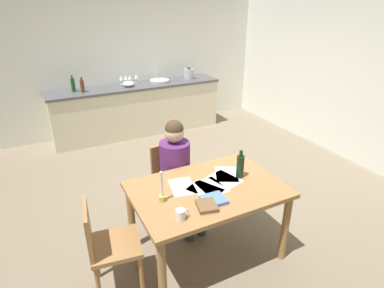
{
  "coord_description": "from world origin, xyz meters",
  "views": [
    {
      "loc": [
        -1.63,
        -3.17,
        2.3
      ],
      "look_at": [
        -0.2,
        -0.35,
        0.85
      ],
      "focal_mm": 29.85,
      "sensor_mm": 36.0,
      "label": 1
    }
  ],
  "objects": [
    {
      "name": "ground_plane",
      "position": [
        0.0,
        0.0,
        -0.02
      ],
      "size": [
        5.2,
        5.2,
        0.04
      ],
      "primitive_type": "cube",
      "color": "#7A6B56"
    },
    {
      "name": "wall_back",
      "position": [
        0.0,
        2.6,
        1.3
      ],
      "size": [
        5.2,
        0.12,
        2.6
      ],
      "primitive_type": "cube",
      "color": "silver",
      "rests_on": "ground"
    },
    {
      "name": "wall_right",
      "position": [
        2.6,
        0.0,
        1.3
      ],
      "size": [
        0.12,
        5.2,
        2.6
      ],
      "primitive_type": "cube",
      "color": "silver",
      "rests_on": "ground"
    },
    {
      "name": "kitchen_counter",
      "position": [
        0.0,
        2.24,
        0.45
      ],
      "size": [
        3.03,
        0.64,
        0.9
      ],
      "color": "beige",
      "rests_on": "ground"
    },
    {
      "name": "dining_table",
      "position": [
        -0.4,
        -1.05,
        0.64
      ],
      "size": [
        1.35,
        0.92,
        0.74
      ],
      "color": "#9E7042",
      "rests_on": "ground"
    },
    {
      "name": "chair_at_table",
      "position": [
        -0.46,
        -0.36,
        0.48
      ],
      "size": [
        0.45,
        0.45,
        0.86
      ],
      "color": "#9E7042",
      "rests_on": "ground"
    },
    {
      "name": "person_seated",
      "position": [
        -0.44,
        -0.5,
        0.68
      ],
      "size": [
        0.38,
        0.62,
        1.19
      ],
      "color": "#592666",
      "rests_on": "ground"
    },
    {
      "name": "chair_side_empty",
      "position": [
        -1.34,
        -1.08,
        0.49
      ],
      "size": [
        0.45,
        0.45,
        0.87
      ],
      "color": "#9E7042",
      "rests_on": "ground"
    },
    {
      "name": "coffee_mug",
      "position": [
        -0.8,
        -1.35,
        0.79
      ],
      "size": [
        0.11,
        0.07,
        0.09
      ],
      "color": "white",
      "rests_on": "dining_table"
    },
    {
      "name": "candlestick",
      "position": [
        -0.84,
        -1.06,
        0.82
      ],
      "size": [
        0.06,
        0.06,
        0.28
      ],
      "color": "gold",
      "rests_on": "dining_table"
    },
    {
      "name": "book_magazine",
      "position": [
        -0.46,
        -1.26,
        0.76
      ],
      "size": [
        0.2,
        0.19,
        0.03
      ],
      "primitive_type": "cube",
      "rotation": [
        0.0,
        0.0,
        -0.05
      ],
      "color": "#547ABB",
      "rests_on": "dining_table"
    },
    {
      "name": "book_cookery",
      "position": [
        -0.55,
        -1.31,
        0.76
      ],
      "size": [
        0.19,
        0.21,
        0.03
      ],
      "primitive_type": "cube",
      "rotation": [
        0.0,
        0.0,
        -0.23
      ],
      "color": "brown",
      "rests_on": "dining_table"
    },
    {
      "name": "paper_letter",
      "position": [
        -0.44,
        -1.07,
        0.74
      ],
      "size": [
        0.32,
        0.36,
        0.0
      ],
      "primitive_type": "cube",
      "rotation": [
        0.0,
        0.0,
        0.47
      ],
      "color": "white",
      "rests_on": "dining_table"
    },
    {
      "name": "paper_bill",
      "position": [
        -0.59,
        -0.93,
        0.74
      ],
      "size": [
        0.26,
        0.33,
        0.0
      ],
      "primitive_type": "cube",
      "rotation": [
        0.0,
        0.0,
        -0.19
      ],
      "color": "white",
      "rests_on": "dining_table"
    },
    {
      "name": "paper_envelope",
      "position": [
        -0.12,
        -0.93,
        0.74
      ],
      "size": [
        0.32,
        0.36,
        0.0
      ],
      "primitive_type": "cube",
      "rotation": [
        0.0,
        0.0,
        -0.48
      ],
      "color": "white",
      "rests_on": "dining_table"
    },
    {
      "name": "paper_receipt",
      "position": [
        -0.36,
        -1.05,
        0.74
      ],
      "size": [
        0.22,
        0.31,
        0.0
      ],
      "primitive_type": "cube",
      "rotation": [
        0.0,
        0.0,
        0.05
      ],
      "color": "white",
      "rests_on": "dining_table"
    },
    {
      "name": "paper_notice",
      "position": [
        -0.18,
        -1.0,
        0.74
      ],
      "size": [
        0.28,
        0.34,
        0.0
      ],
      "primitive_type": "cube",
      "rotation": [
        0.0,
        0.0,
        0.27
      ],
      "color": "white",
      "rests_on": "dining_table"
    },
    {
      "name": "wine_bottle_on_table",
      "position": [
        -0.03,
        -1.02,
        0.86
      ],
      "size": [
        0.07,
        0.07,
        0.28
      ],
      "color": "black",
      "rests_on": "dining_table"
    },
    {
      "name": "sink_unit",
      "position": [
        0.45,
        2.24,
        0.92
      ],
      "size": [
        0.36,
        0.36,
        0.24
      ],
      "color": "#B2B7BC",
      "rests_on": "kitchen_counter"
    },
    {
      "name": "bottle_oil",
      "position": [
        -1.05,
        2.26,
        1.01
      ],
      "size": [
        0.06,
        0.06,
        0.27
      ],
      "color": "#194C23",
      "rests_on": "kitchen_counter"
    },
    {
      "name": "bottle_vinegar",
      "position": [
        -0.92,
        2.16,
        1.0
      ],
      "size": [
        0.06,
        0.06,
        0.25
      ],
      "color": "#593319",
      "rests_on": "kitchen_counter"
    },
    {
      "name": "mixing_bowl",
      "position": [
        -0.15,
        2.18,
        0.94
      ],
      "size": [
        0.2,
        0.2,
        0.09
      ],
      "primitive_type": "ellipsoid",
      "color": "white",
      "rests_on": "kitchen_counter"
    },
    {
      "name": "stovetop_kettle",
      "position": [
        1.05,
        2.24,
        1.0
      ],
      "size": [
        0.18,
        0.18,
        0.22
      ],
      "color": "#B7BABF",
      "rests_on": "kitchen_counter"
    },
    {
      "name": "wine_glass_near_sink",
      "position": [
        0.06,
        2.39,
        1.01
      ],
      "size": [
        0.07,
        0.07,
        0.15
      ],
      "color": "silver",
      "rests_on": "kitchen_counter"
    },
    {
      "name": "wine_glass_by_kettle",
      "position": [
        -0.06,
        2.39,
        1.01
      ],
      "size": [
        0.07,
        0.07,
        0.15
      ],
      "color": "silver",
      "rests_on": "kitchen_counter"
    },
    {
      "name": "wine_glass_back_left",
      "position": [
        -0.13,
        2.39,
        1.01
      ],
      "size": [
        0.07,
        0.07,
        0.15
      ],
      "color": "silver",
      "rests_on": "kitchen_counter"
    },
    {
      "name": "wine_glass_back_right",
      "position": [
        -0.22,
        2.39,
        1.01
      ],
      "size": [
        0.07,
        0.07,
        0.15
      ],
      "color": "silver",
      "rests_on": "kitchen_counter"
    }
  ]
}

